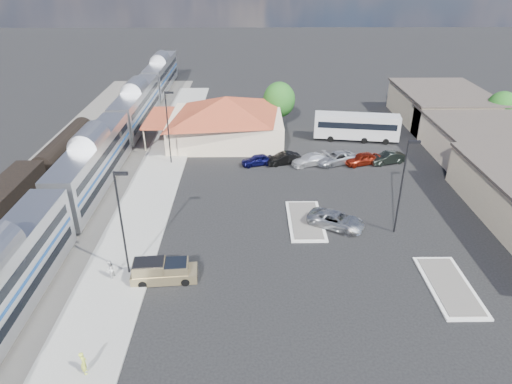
{
  "coord_description": "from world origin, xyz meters",
  "views": [
    {
      "loc": [
        -1.22,
        -35.62,
        22.53
      ],
      "look_at": [
        -0.74,
        2.77,
        2.8
      ],
      "focal_mm": 32.0,
      "sensor_mm": 36.0,
      "label": 1
    }
  ],
  "objects_px": {
    "pickup_truck": "(164,271)",
    "suv": "(336,220)",
    "station_depot": "(226,119)",
    "coach_bus": "(357,126)"
  },
  "relations": [
    {
      "from": "pickup_truck",
      "to": "suv",
      "type": "distance_m",
      "value": 16.65
    },
    {
      "from": "suv",
      "to": "station_depot",
      "type": "bearing_deg",
      "value": 54.25
    },
    {
      "from": "station_depot",
      "to": "coach_bus",
      "type": "bearing_deg",
      "value": -0.5
    },
    {
      "from": "station_depot",
      "to": "coach_bus",
      "type": "height_order",
      "value": "station_depot"
    },
    {
      "from": "pickup_truck",
      "to": "suv",
      "type": "relative_size",
      "value": 0.97
    },
    {
      "from": "coach_bus",
      "to": "suv",
      "type": "bearing_deg",
      "value": 172.73
    },
    {
      "from": "pickup_truck",
      "to": "station_depot",
      "type": "bearing_deg",
      "value": -10.97
    },
    {
      "from": "pickup_truck",
      "to": "suv",
      "type": "height_order",
      "value": "pickup_truck"
    },
    {
      "from": "suv",
      "to": "coach_bus",
      "type": "relative_size",
      "value": 0.46
    },
    {
      "from": "station_depot",
      "to": "pickup_truck",
      "type": "bearing_deg",
      "value": -96.36
    }
  ]
}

